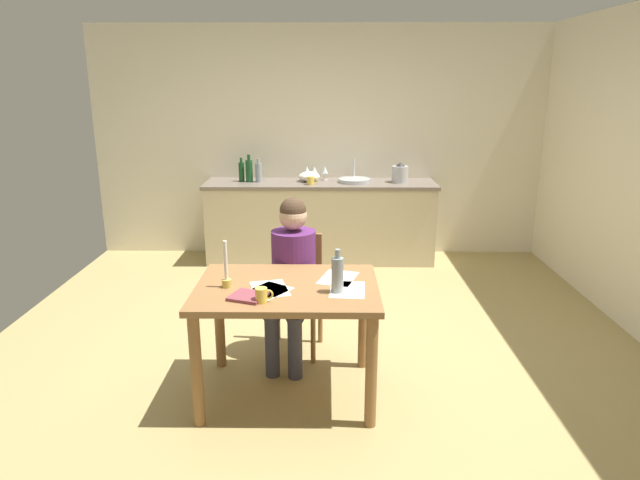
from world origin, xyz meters
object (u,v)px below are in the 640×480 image
(stovetop_kettle, at_px, (400,173))
(wine_glass_near_sink, at_px, (325,170))
(wine_bottle_on_table, at_px, (337,274))
(wine_glass_back_left, at_px, (307,170))
(book_magazine, at_px, (248,296))
(bottle_oil, at_px, (242,171))
(teacup_on_counter, at_px, (311,180))
(person_seated, at_px, (292,270))
(wine_glass_by_kettle, at_px, (314,170))
(mixing_bowl, at_px, (309,177))
(candlestick, at_px, (226,274))
(bottle_wine_red, at_px, (259,172))
(sink_unit, at_px, (354,180))
(bottle_vinegar, at_px, (249,170))
(chair_at_table, at_px, (296,286))
(coffee_mug, at_px, (262,295))
(dining_table, at_px, (287,303))

(stovetop_kettle, bearing_deg, wine_glass_near_sink, 169.80)
(wine_bottle_on_table, distance_m, wine_glass_back_left, 3.17)
(book_magazine, relative_size, stovetop_kettle, 0.89)
(bottle_oil, distance_m, teacup_on_counter, 0.81)
(person_seated, relative_size, wine_glass_by_kettle, 7.76)
(wine_bottle_on_table, bearing_deg, wine_glass_near_sink, 91.52)
(wine_bottle_on_table, height_order, wine_glass_back_left, wine_glass_back_left)
(bottle_oil, bearing_deg, mixing_bowl, -0.23)
(candlestick, distance_m, wine_bottle_on_table, 0.69)
(bottle_wine_red, xyz_separation_m, wine_glass_near_sink, (0.74, 0.15, -0.00))
(person_seated, bearing_deg, sink_unit, 76.79)
(bottle_vinegar, xyz_separation_m, stovetop_kettle, (1.68, -0.01, -0.03))
(bottle_vinegar, xyz_separation_m, wine_glass_back_left, (0.64, 0.14, -0.02))
(candlestick, xyz_separation_m, bottle_vinegar, (-0.24, 2.93, 0.19))
(wine_bottle_on_table, bearing_deg, chair_at_table, 110.93)
(wine_glass_near_sink, relative_size, wine_glass_by_kettle, 1.00)
(wine_glass_near_sink, bearing_deg, teacup_on_counter, -116.97)
(chair_at_table, relative_size, wine_bottle_on_table, 3.26)
(candlestick, bearing_deg, sink_unit, 72.39)
(book_magazine, bearing_deg, person_seated, 93.11)
(person_seated, bearing_deg, wine_glass_near_sink, 84.79)
(coffee_mug, height_order, wine_glass_back_left, wine_glass_back_left)
(wine_glass_near_sink, bearing_deg, wine_glass_by_kettle, 180.00)
(wine_bottle_on_table, distance_m, wine_glass_by_kettle, 3.16)
(book_magazine, bearing_deg, dining_table, 63.84)
(dining_table, relative_size, bottle_oil, 4.31)
(wine_bottle_on_table, bearing_deg, wine_glass_by_kettle, 93.67)
(candlestick, distance_m, bottle_oil, 3.00)
(wine_glass_near_sink, bearing_deg, wine_bottle_on_table, -88.48)
(bottle_vinegar, xyz_separation_m, wine_glass_near_sink, (0.84, 0.14, -0.02))
(coffee_mug, bearing_deg, sink_unit, 77.85)
(wine_bottle_on_table, bearing_deg, coffee_mug, -159.28)
(chair_at_table, height_order, coffee_mug, chair_at_table)
(wine_bottle_on_table, height_order, wine_glass_near_sink, wine_glass_near_sink)
(person_seated, bearing_deg, wine_glass_back_left, 89.39)
(dining_table, xyz_separation_m, wine_glass_back_left, (0.03, 3.04, 0.38))
(bottle_vinegar, height_order, wine_glass_by_kettle, bottle_vinegar)
(bottle_vinegar, bearing_deg, coffee_mug, -81.27)
(dining_table, xyz_separation_m, sink_unit, (0.56, 2.90, 0.29))
(wine_glass_back_left, bearing_deg, stovetop_kettle, -8.23)
(book_magazine, bearing_deg, sink_unit, 95.60)
(wine_glass_near_sink, bearing_deg, mixing_bowl, -149.89)
(stovetop_kettle, bearing_deg, wine_bottle_on_table, -104.02)
(book_magazine, height_order, wine_glass_near_sink, wine_glass_near_sink)
(wine_glass_back_left, relative_size, teacup_on_counter, 1.31)
(dining_table, height_order, wine_glass_near_sink, wine_glass_near_sink)
(dining_table, xyz_separation_m, bottle_vinegar, (-0.61, 2.90, 0.40))
(sink_unit, relative_size, bottle_vinegar, 1.19)
(sink_unit, height_order, mixing_bowl, sink_unit)
(person_seated, xyz_separation_m, candlestick, (-0.37, -0.55, 0.16))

